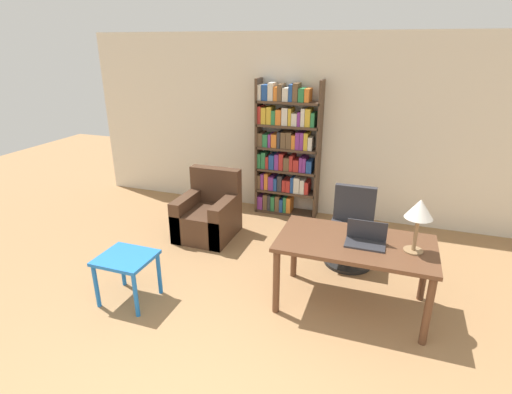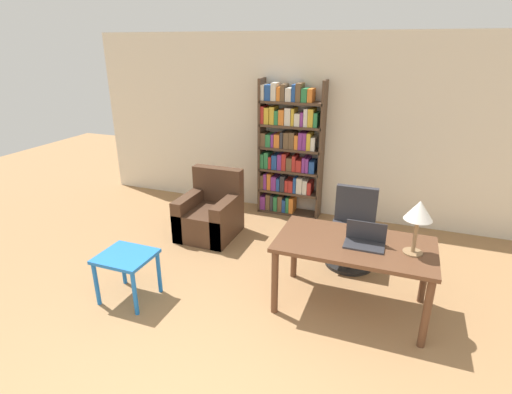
{
  "view_description": "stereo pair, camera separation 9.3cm",
  "coord_description": "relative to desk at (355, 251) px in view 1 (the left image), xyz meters",
  "views": [
    {
      "loc": [
        0.89,
        -1.36,
        2.54
      ],
      "look_at": [
        -0.44,
        2.42,
        0.99
      ],
      "focal_mm": 28.0,
      "sensor_mm": 36.0,
      "label": 1
    },
    {
      "loc": [
        0.98,
        -1.33,
        2.54
      ],
      "look_at": [
        -0.44,
        2.42,
        0.99
      ],
      "focal_mm": 28.0,
      "sensor_mm": 36.0,
      "label": 2
    }
  ],
  "objects": [
    {
      "name": "wall_back",
      "position": [
        -0.66,
        2.31,
        0.71
      ],
      "size": [
        8.0,
        0.06,
        2.7
      ],
      "color": "beige",
      "rests_on": "ground_plane"
    },
    {
      "name": "table_lamp",
      "position": [
        0.52,
        -0.02,
        0.5
      ],
      "size": [
        0.25,
        0.25,
        0.52
      ],
      "color": "olive",
      "rests_on": "desk"
    },
    {
      "name": "office_chair",
      "position": [
        -0.13,
        0.92,
        -0.22
      ],
      "size": [
        0.58,
        0.58,
        0.93
      ],
      "color": "black",
      "rests_on": "ground_plane"
    },
    {
      "name": "desk",
      "position": [
        0.0,
        0.0,
        0.0
      ],
      "size": [
        1.5,
        0.83,
        0.74
      ],
      "color": "brown",
      "rests_on": "ground_plane"
    },
    {
      "name": "armchair",
      "position": [
        -2.08,
        1.0,
        -0.35
      ],
      "size": [
        0.73,
        0.79,
        0.9
      ],
      "color": "#472D1E",
      "rests_on": "ground_plane"
    },
    {
      "name": "bookshelf",
      "position": [
        -1.31,
        2.12,
        0.38
      ],
      "size": [
        0.97,
        0.28,
        2.06
      ],
      "color": "#4C3828",
      "rests_on": "ground_plane"
    },
    {
      "name": "side_table_blue",
      "position": [
        -2.2,
        -0.67,
        -0.21
      ],
      "size": [
        0.54,
        0.49,
        0.52
      ],
      "color": "blue",
      "rests_on": "ground_plane"
    },
    {
      "name": "laptop",
      "position": [
        0.09,
        -0.02,
        0.15
      ],
      "size": [
        0.37,
        0.22,
        0.23
      ],
      "color": "#2D2D33",
      "rests_on": "desk"
    }
  ]
}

